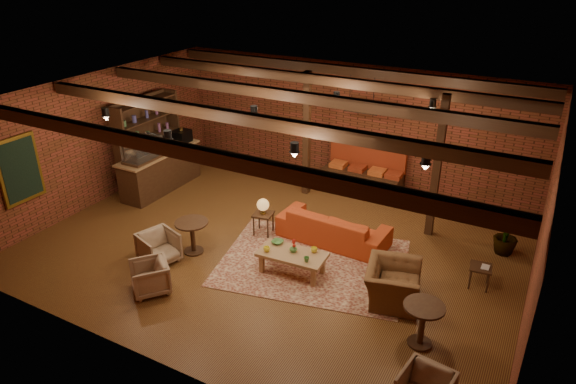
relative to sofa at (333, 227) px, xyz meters
The scene contains 28 objects.
floor 1.27m from the sofa, 147.55° to the right, with size 10.00×10.00×0.00m, color #3D1B0F.
ceiling 3.10m from the sofa, 147.55° to the right, with size 10.00×8.00×0.02m, color black.
wall_back 3.71m from the sofa, 107.19° to the left, with size 10.00×0.02×3.20m, color brown.
wall_front 4.93m from the sofa, 102.52° to the right, with size 10.00×0.02×3.20m, color brown.
wall_left 6.20m from the sofa, behind, with size 0.02×8.00×3.20m, color brown.
wall_right 4.21m from the sofa, ahead, with size 0.02×8.00×3.20m, color brown.
ceiling_beams 2.99m from the sofa, 147.55° to the right, with size 9.80×6.40×0.22m, color black, non-canonical shape.
ceiling_pipe 2.86m from the sofa, 137.64° to the left, with size 0.12×0.12×9.60m, color black.
post_left 2.83m from the sofa, 130.07° to the left, with size 0.16×0.16×3.20m, color black.
post_right 2.55m from the sofa, 37.24° to the left, with size 0.16×0.16×3.20m, color black.
service_counter 5.16m from the sofa, behind, with size 0.80×2.50×1.60m, color black, non-canonical shape.
plant_counter 5.14m from the sofa, behind, with size 0.35×0.39×0.30m, color #337F33.
shelving_hutch 5.62m from the sofa, behind, with size 0.52×2.00×2.40m, color black, non-canonical shape.
chalkboard_menu 6.77m from the sofa, 153.62° to the right, with size 0.08×0.96×1.46m, color black.
banquette 2.93m from the sofa, 98.53° to the left, with size 2.10×0.70×1.00m, color #973319, non-canonical shape.
service_sign 3.19m from the sofa, 100.07° to the left, with size 0.86×0.06×0.30m, color orange.
ceiling_spotlights 2.79m from the sofa, 147.55° to the right, with size 6.40×4.40×0.28m, color black, non-canonical shape.
rug 1.04m from the sofa, 90.18° to the right, with size 3.69×2.82×0.01m, color maroon.
sofa is the anchor object (origin of this frame).
coffee_table 1.52m from the sofa, 98.49° to the right, with size 1.36×0.73×0.71m.
side_table_lamp 1.60m from the sofa, 163.67° to the right, with size 0.48×0.48×0.86m.
round_table_left 3.02m from the sofa, 143.04° to the right, with size 0.69×0.69×0.72m.
armchair_a 3.71m from the sofa, 139.04° to the right, with size 0.70×0.65×0.72m, color #B4A98C.
armchair_b 3.99m from the sofa, 124.42° to the right, with size 0.66×0.62×0.68m, color #B4A98C.
armchair_right 2.28m from the sofa, 38.16° to the right, with size 1.08×0.70×0.95m, color brown.
side_table_book 3.12m from the sofa, ahead, with size 0.44×0.44×0.46m.
round_table_right 3.46m from the sofa, 42.12° to the right, with size 0.66×0.66×0.77m.
plant_tall 3.72m from the sofa, 20.61° to the left, with size 1.46×1.46×2.61m, color #4C7F4C.
Camera 1 is at (4.80, -8.38, 5.81)m, focal length 32.00 mm.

